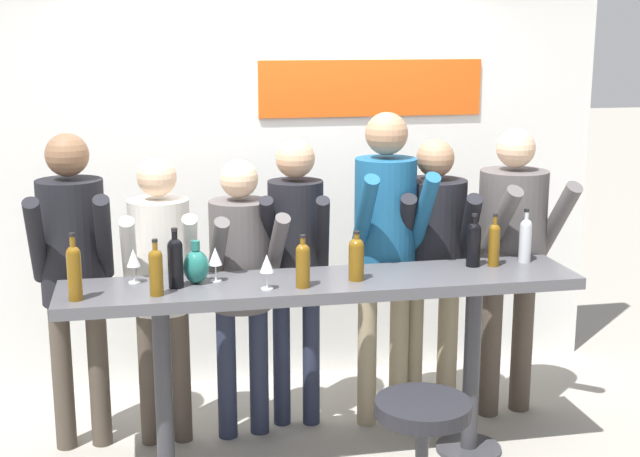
{
  "coord_description": "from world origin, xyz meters",
  "views": [
    {
      "loc": [
        -0.88,
        -4.3,
        2.29
      ],
      "look_at": [
        0.0,
        0.08,
        1.28
      ],
      "focal_mm": 50.0,
      "sensor_mm": 36.0,
      "label": 1
    }
  ],
  "objects_px": {
    "wine_glass_2": "(215,257)",
    "person_left": "(161,270)",
    "wine_bottle_7": "(303,263)",
    "wine_glass_1": "(133,259)",
    "wine_glass_0": "(267,265)",
    "person_far_left": "(73,257)",
    "person_center_left": "(241,269)",
    "person_right": "(433,249)",
    "wine_bottle_6": "(494,243)",
    "wine_bottle_3": "(356,257)",
    "wine_bottle_0": "(175,260)",
    "bar_stool": "(422,446)",
    "person_center_right": "(385,234)",
    "wine_bottle_2": "(474,242)",
    "wine_bottle_5": "(156,270)",
    "tasting_table": "(323,310)",
    "person_center": "(296,250)",
    "decorative_vase": "(196,266)",
    "person_far_right": "(512,242)",
    "wine_bottle_1": "(525,238)"
  },
  "relations": [
    {
      "from": "wine_bottle_3",
      "to": "wine_bottle_0",
      "type": "bearing_deg",
      "value": 176.64
    },
    {
      "from": "person_left",
      "to": "wine_bottle_2",
      "type": "height_order",
      "value": "person_left"
    },
    {
      "from": "wine_bottle_0",
      "to": "wine_bottle_6",
      "type": "bearing_deg",
      "value": 2.36
    },
    {
      "from": "tasting_table",
      "to": "person_center_right",
      "type": "distance_m",
      "value": 0.7
    },
    {
      "from": "bar_stool",
      "to": "wine_bottle_6",
      "type": "xyz_separation_m",
      "value": [
        0.65,
        0.82,
        0.72
      ]
    },
    {
      "from": "wine_glass_1",
      "to": "wine_bottle_3",
      "type": "bearing_deg",
      "value": -8.75
    },
    {
      "from": "person_far_left",
      "to": "person_far_right",
      "type": "xyz_separation_m",
      "value": [
        2.49,
        -0.04,
        -0.03
      ]
    },
    {
      "from": "person_center_left",
      "to": "person_right",
      "type": "xyz_separation_m",
      "value": [
        1.13,
        0.05,
        0.04
      ]
    },
    {
      "from": "wine_bottle_2",
      "to": "wine_bottle_6",
      "type": "relative_size",
      "value": 1.0
    },
    {
      "from": "tasting_table",
      "to": "wine_glass_1",
      "type": "xyz_separation_m",
      "value": [
        -0.95,
        0.12,
        0.29
      ]
    },
    {
      "from": "person_far_right",
      "to": "decorative_vase",
      "type": "height_order",
      "value": "person_far_right"
    },
    {
      "from": "wine_bottle_3",
      "to": "wine_glass_2",
      "type": "height_order",
      "value": "wine_bottle_3"
    },
    {
      "from": "wine_bottle_2",
      "to": "wine_bottle_7",
      "type": "bearing_deg",
      "value": -167.59
    },
    {
      "from": "wine_bottle_7",
      "to": "wine_glass_1",
      "type": "relative_size",
      "value": 1.51
    },
    {
      "from": "wine_bottle_5",
      "to": "decorative_vase",
      "type": "xyz_separation_m",
      "value": [
        0.2,
        0.18,
        -0.04
      ]
    },
    {
      "from": "wine_glass_1",
      "to": "person_left",
      "type": "bearing_deg",
      "value": 66.83
    },
    {
      "from": "person_center_right",
      "to": "wine_bottle_0",
      "type": "bearing_deg",
      "value": -159.38
    },
    {
      "from": "person_right",
      "to": "wine_glass_2",
      "type": "bearing_deg",
      "value": -150.71
    },
    {
      "from": "person_center",
      "to": "wine_bottle_6",
      "type": "xyz_separation_m",
      "value": [
        1.01,
        -0.46,
        0.1
      ]
    },
    {
      "from": "wine_bottle_5",
      "to": "tasting_table",
      "type": "bearing_deg",
      "value": 8.0
    },
    {
      "from": "person_left",
      "to": "person_center_right",
      "type": "relative_size",
      "value": 0.88
    },
    {
      "from": "tasting_table",
      "to": "wine_bottle_3",
      "type": "xyz_separation_m",
      "value": [
        0.16,
        -0.05,
        0.29
      ]
    },
    {
      "from": "wine_glass_1",
      "to": "person_center_right",
      "type": "bearing_deg",
      "value": 12.97
    },
    {
      "from": "bar_stool",
      "to": "wine_bottle_0",
      "type": "xyz_separation_m",
      "value": [
        -1.05,
        0.75,
        0.73
      ]
    },
    {
      "from": "wine_bottle_0",
      "to": "wine_bottle_6",
      "type": "distance_m",
      "value": 1.7
    },
    {
      "from": "bar_stool",
      "to": "wine_bottle_2",
      "type": "xyz_separation_m",
      "value": [
        0.54,
        0.84,
        0.73
      ]
    },
    {
      "from": "person_center_left",
      "to": "person_left",
      "type": "bearing_deg",
      "value": 173.35
    },
    {
      "from": "person_left",
      "to": "wine_glass_2",
      "type": "distance_m",
      "value": 0.48
    },
    {
      "from": "wine_glass_0",
      "to": "person_far_left",
      "type": "bearing_deg",
      "value": 148.0
    },
    {
      "from": "bar_stool",
      "to": "wine_bottle_2",
      "type": "distance_m",
      "value": 1.23
    },
    {
      "from": "wine_bottle_6",
      "to": "wine_bottle_0",
      "type": "bearing_deg",
      "value": -177.64
    },
    {
      "from": "wine_glass_0",
      "to": "decorative_vase",
      "type": "xyz_separation_m",
      "value": [
        -0.33,
        0.18,
        -0.04
      ]
    },
    {
      "from": "person_center_right",
      "to": "wine_bottle_3",
      "type": "xyz_separation_m",
      "value": [
        -0.29,
        -0.49,
        0.0
      ]
    },
    {
      "from": "person_left",
      "to": "wine_bottle_0",
      "type": "distance_m",
      "value": 0.47
    },
    {
      "from": "wine_glass_2",
      "to": "person_left",
      "type": "bearing_deg",
      "value": 125.9
    },
    {
      "from": "wine_glass_2",
      "to": "wine_bottle_6",
      "type": "bearing_deg",
      "value": 0.14
    },
    {
      "from": "wine_bottle_6",
      "to": "person_center_left",
      "type": "bearing_deg",
      "value": 164.44
    },
    {
      "from": "wine_bottle_1",
      "to": "wine_bottle_5",
      "type": "relative_size",
      "value": 1.06
    },
    {
      "from": "bar_stool",
      "to": "wine_glass_2",
      "type": "distance_m",
      "value": 1.38
    },
    {
      "from": "wine_bottle_6",
      "to": "wine_glass_2",
      "type": "bearing_deg",
      "value": -179.86
    },
    {
      "from": "wine_bottle_0",
      "to": "wine_glass_0",
      "type": "distance_m",
      "value": 0.46
    },
    {
      "from": "decorative_vase",
      "to": "wine_bottle_7",
      "type": "bearing_deg",
      "value": -19.16
    },
    {
      "from": "wine_bottle_1",
      "to": "wine_bottle_3",
      "type": "relative_size",
      "value": 1.16
    },
    {
      "from": "person_far_left",
      "to": "wine_bottle_6",
      "type": "height_order",
      "value": "person_far_left"
    },
    {
      "from": "wine_glass_0",
      "to": "wine_glass_2",
      "type": "distance_m",
      "value": 0.3
    },
    {
      "from": "wine_bottle_7",
      "to": "person_left",
      "type": "bearing_deg",
      "value": 140.52
    },
    {
      "from": "person_center_right",
      "to": "wine_bottle_6",
      "type": "xyz_separation_m",
      "value": [
        0.5,
        -0.37,
        0.01
      ]
    },
    {
      "from": "wine_bottle_7",
      "to": "bar_stool",
      "type": "bearing_deg",
      "value": -55.34
    },
    {
      "from": "wine_bottle_3",
      "to": "wine_bottle_7",
      "type": "height_order",
      "value": "wine_bottle_7"
    },
    {
      "from": "wine_bottle_0",
      "to": "wine_bottle_6",
      "type": "xyz_separation_m",
      "value": [
        1.7,
        0.07,
        -0.01
      ]
    }
  ]
}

